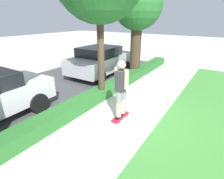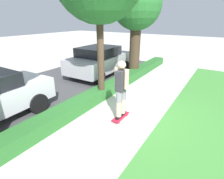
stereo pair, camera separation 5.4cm
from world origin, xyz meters
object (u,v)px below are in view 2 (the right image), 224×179
(skateboard, at_px, (121,117))
(parked_car_middle, at_px, (100,60))
(tree_far, at_px, (137,7))
(skater_person, at_px, (121,88))

(skateboard, relative_size, parked_car_middle, 0.19)
(tree_far, bearing_deg, skateboard, -158.38)
(skater_person, distance_m, tree_far, 5.33)
(skateboard, xyz_separation_m, parked_car_middle, (3.43, 3.38, 0.75))
(skateboard, height_order, parked_car_middle, parked_car_middle)
(skateboard, distance_m, skater_person, 0.98)
(skater_person, relative_size, tree_far, 0.37)
(skater_person, xyz_separation_m, parked_car_middle, (3.43, 3.38, -0.23))
(skateboard, distance_m, parked_car_middle, 4.88)
(skateboard, xyz_separation_m, skater_person, (-0.00, 0.00, 0.98))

